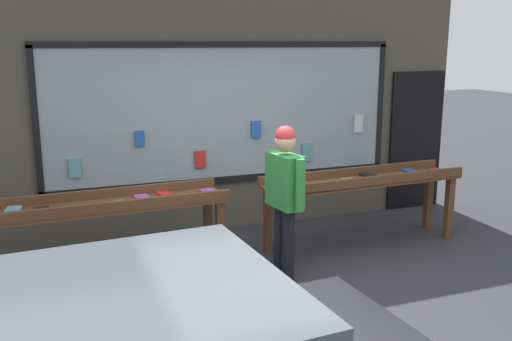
{
  "coord_description": "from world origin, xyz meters",
  "views": [
    {
      "loc": [
        -2.12,
        -4.91,
        2.54
      ],
      "look_at": [
        0.07,
        0.9,
        1.13
      ],
      "focal_mm": 40.0,
      "sensor_mm": 36.0,
      "label": 1
    }
  ],
  "objects_px": {
    "display_table_left": "(104,212)",
    "display_table_right": "(363,186)",
    "small_dog": "(248,267)",
    "person_browsing": "(285,191)"
  },
  "relations": [
    {
      "from": "display_table_left",
      "to": "display_table_right",
      "type": "distance_m",
      "value": 3.16
    },
    {
      "from": "small_dog",
      "to": "person_browsing",
      "type": "bearing_deg",
      "value": -91.54
    },
    {
      "from": "display_table_left",
      "to": "display_table_right",
      "type": "xyz_separation_m",
      "value": [
        3.16,
        -0.0,
        -0.0
      ]
    },
    {
      "from": "person_browsing",
      "to": "display_table_right",
      "type": "bearing_deg",
      "value": -73.23
    },
    {
      "from": "person_browsing",
      "to": "small_dog",
      "type": "relative_size",
      "value": 3.0
    },
    {
      "from": "display_table_right",
      "to": "person_browsing",
      "type": "relative_size",
      "value": 1.58
    },
    {
      "from": "display_table_right",
      "to": "small_dog",
      "type": "distance_m",
      "value": 2.1
    },
    {
      "from": "display_table_right",
      "to": "person_browsing",
      "type": "distance_m",
      "value": 1.52
    },
    {
      "from": "display_table_right",
      "to": "display_table_left",
      "type": "bearing_deg",
      "value": 180.0
    },
    {
      "from": "display_table_left",
      "to": "small_dog",
      "type": "relative_size",
      "value": 4.73
    }
  ]
}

